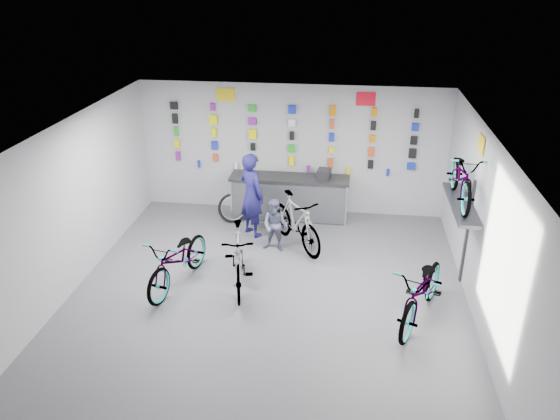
# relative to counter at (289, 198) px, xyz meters

# --- Properties ---
(floor) EXTENTS (8.00, 8.00, 0.00)m
(floor) POSITION_rel_counter_xyz_m (0.00, -3.54, -0.49)
(floor) COLOR #4C4C50
(floor) RESTS_ON ground
(ceiling) EXTENTS (8.00, 8.00, 0.00)m
(ceiling) POSITION_rel_counter_xyz_m (0.00, -3.54, 2.51)
(ceiling) COLOR white
(ceiling) RESTS_ON wall_back
(wall_back) EXTENTS (7.00, 0.00, 7.00)m
(wall_back) POSITION_rel_counter_xyz_m (0.00, 0.46, 1.01)
(wall_back) COLOR #A9A9AB
(wall_back) RESTS_ON floor
(wall_front) EXTENTS (7.00, 0.00, 7.00)m
(wall_front) POSITION_rel_counter_xyz_m (0.00, -7.54, 1.01)
(wall_front) COLOR #A9A9AB
(wall_front) RESTS_ON floor
(wall_left) EXTENTS (0.00, 8.00, 8.00)m
(wall_left) POSITION_rel_counter_xyz_m (-3.50, -3.54, 1.01)
(wall_left) COLOR #A9A9AB
(wall_left) RESTS_ON floor
(wall_right) EXTENTS (0.00, 8.00, 8.00)m
(wall_right) POSITION_rel_counter_xyz_m (3.50, -3.54, 1.01)
(wall_right) COLOR #A9A9AB
(wall_right) RESTS_ON floor
(counter) EXTENTS (2.70, 0.66, 1.00)m
(counter) POSITION_rel_counter_xyz_m (0.00, 0.00, 0.00)
(counter) COLOR black
(counter) RESTS_ON floor
(merch_wall) EXTENTS (5.58, 0.08, 1.57)m
(merch_wall) POSITION_rel_counter_xyz_m (-0.00, 0.39, 1.32)
(merch_wall) COLOR #851A92
(merch_wall) RESTS_ON wall_back
(wall_bracket) EXTENTS (0.39, 1.90, 2.00)m
(wall_bracket) POSITION_rel_counter_xyz_m (3.33, -2.34, 0.98)
(wall_bracket) COLOR #333338
(wall_bracket) RESTS_ON wall_right
(sign_left) EXTENTS (0.42, 0.02, 0.30)m
(sign_left) POSITION_rel_counter_xyz_m (-1.50, 0.44, 2.23)
(sign_left) COLOR yellow
(sign_left) RESTS_ON wall_back
(sign_right) EXTENTS (0.42, 0.02, 0.30)m
(sign_right) POSITION_rel_counter_xyz_m (1.60, 0.44, 2.23)
(sign_right) COLOR red
(sign_right) RESTS_ON wall_back
(sign_side) EXTENTS (0.02, 0.40, 0.30)m
(sign_side) POSITION_rel_counter_xyz_m (3.48, -2.34, 2.16)
(sign_side) COLOR yellow
(sign_side) RESTS_ON wall_right
(bike_left) EXTENTS (1.13, 2.10, 1.05)m
(bike_left) POSITION_rel_counter_xyz_m (-1.65, -3.16, 0.04)
(bike_left) COLOR gray
(bike_left) RESTS_ON floor
(bike_center) EXTENTS (0.90, 1.98, 1.15)m
(bike_center) POSITION_rel_counter_xyz_m (-0.57, -3.04, 0.09)
(bike_center) COLOR gray
(bike_center) RESTS_ON floor
(bike_right) EXTENTS (1.46, 2.21, 1.10)m
(bike_right) POSITION_rel_counter_xyz_m (2.61, -3.68, 0.06)
(bike_right) COLOR gray
(bike_right) RESTS_ON floor
(bike_service) EXTENTS (1.55, 1.83, 1.13)m
(bike_service) POSITION_rel_counter_xyz_m (0.30, -1.39, 0.08)
(bike_service) COLOR gray
(bike_service) RESTS_ON floor
(bike_wall) EXTENTS (0.63, 1.80, 0.95)m
(bike_wall) POSITION_rel_counter_xyz_m (3.25, -2.34, 1.57)
(bike_wall) COLOR gray
(bike_wall) RESTS_ON wall_bracket
(clerk) EXTENTS (0.80, 0.77, 1.84)m
(clerk) POSITION_rel_counter_xyz_m (-0.70, -0.96, 0.44)
(clerk) COLOR #191751
(clerk) RESTS_ON floor
(customer) EXTENTS (0.61, 0.52, 1.12)m
(customer) POSITION_rel_counter_xyz_m (-0.10, -1.61, 0.07)
(customer) COLOR slate
(customer) RESTS_ON floor
(spare_wheel) EXTENTS (0.73, 0.45, 0.66)m
(spare_wheel) POSITION_rel_counter_xyz_m (-1.25, -0.37, -0.17)
(spare_wheel) COLOR black
(spare_wheel) RESTS_ON floor
(register) EXTENTS (0.33, 0.34, 0.22)m
(register) POSITION_rel_counter_xyz_m (0.77, 0.01, 0.62)
(register) COLOR black
(register) RESTS_ON counter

